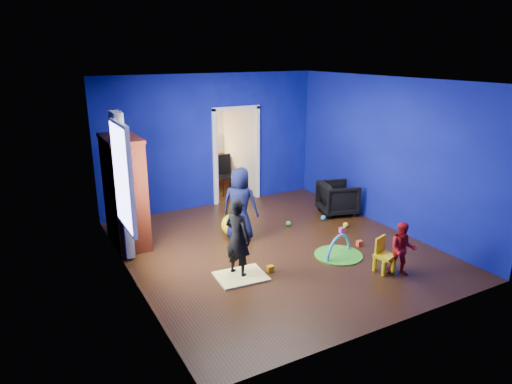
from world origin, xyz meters
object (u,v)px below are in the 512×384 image
armchair (338,198)px  study_desk (211,170)px  crt_tv (127,189)px  hopper_ball (232,225)px  play_mat (338,255)px  toddler_red (402,249)px  tv_armoire (125,192)px  kid_chair (385,257)px  child_navy (240,204)px  folding_chair (226,176)px  vase (124,133)px  child_black (238,238)px

armchair → study_desk: bearing=40.0°
crt_tv → armchair: bearing=-7.2°
hopper_ball → play_mat: 2.09m
toddler_red → crt_tv: bearing=173.2°
hopper_ball → study_desk: bearing=73.3°
armchair → tv_armoire: (-4.32, 0.54, 0.64)m
kid_chair → crt_tv: bearing=119.0°
study_desk → hopper_ball: bearing=-106.7°
kid_chair → child_navy: bearing=104.2°
hopper_ball → play_mat: (1.19, -1.70, -0.19)m
play_mat → study_desk: (-0.19, 5.05, 0.36)m
child_navy → crt_tv: child_navy is taller
armchair → folding_chair: 2.82m
kid_chair → folding_chair: (-0.45, 4.90, 0.21)m
toddler_red → crt_tv: crt_tv is taller
play_mat → armchair: bearing=52.3°
play_mat → kid_chair: bearing=-72.1°
study_desk → folding_chair: 0.96m
folding_chair → play_mat: bearing=-87.4°
toddler_red → play_mat: bearing=149.3°
study_desk → folding_chair: size_ratio=0.96×
toddler_red → study_desk: size_ratio=0.97×
vase → study_desk: size_ratio=0.23×
vase → play_mat: (3.01, -1.94, -2.05)m
vase → child_black: bearing=-55.5°
armchair → tv_armoire: bearing=98.7°
child_black → folding_chair: size_ratio=1.35×
tv_armoire → vase: bearing=-90.0°
child_black → tv_armoire: tv_armoire is taller
armchair → study_desk: (-1.50, 3.35, 0.03)m
armchair → kid_chair: size_ratio=1.50×
hopper_ball → toddler_red: bearing=-59.4°
vase → crt_tv: bearing=82.4°
vase → study_desk: vase is taller
tv_armoire → play_mat: (3.01, -2.24, -0.97)m
armchair → child_black: bearing=131.5°
child_black → kid_chair: bearing=-141.5°
armchair → study_desk: size_ratio=0.85×
armchair → vase: vase is taller
child_navy → hopper_ball: (-0.05, 0.25, -0.48)m
vase → crt_tv: (0.04, 0.30, -1.04)m
play_mat → folding_chair: (-0.19, 4.09, 0.45)m
child_navy → vase: vase is taller
armchair → crt_tv: (-4.28, 0.54, 0.68)m
toddler_red → tv_armoire: tv_armoire is taller
tv_armoire → study_desk: size_ratio=2.23×
play_mat → child_black: bearing=173.6°
child_black → tv_armoire: (-1.20, 2.04, 0.36)m
child_navy → kid_chair: (1.40, -2.26, -0.43)m
kid_chair → armchair: bearing=49.6°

